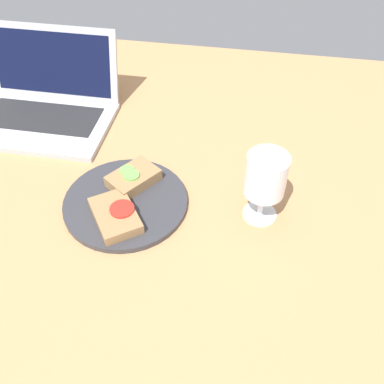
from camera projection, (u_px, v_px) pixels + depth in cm
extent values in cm
cube|color=#B27F51|center=(163.00, 210.00, 88.51)|extent=(140.00, 140.00, 3.00)
cylinder|color=#333338|center=(126.00, 202.00, 87.24)|extent=(25.27, 25.27, 1.27)
cube|color=#937047|center=(133.00, 178.00, 89.52)|extent=(11.49, 12.24, 2.53)
cylinder|color=#6BB74C|center=(127.00, 170.00, 89.12)|extent=(3.06, 3.06, 0.38)
cylinder|color=#6BB74C|center=(131.00, 175.00, 88.02)|extent=(3.35, 3.35, 0.42)
cube|color=#937047|center=(115.00, 215.00, 82.39)|extent=(12.81, 13.74, 2.17)
cylinder|color=red|center=(122.00, 209.00, 81.86)|extent=(4.77, 4.77, 0.42)
cylinder|color=white|center=(260.00, 214.00, 85.59)|extent=(6.75, 6.75, 0.40)
cylinder|color=white|center=(261.00, 202.00, 83.25)|extent=(1.09, 1.09, 6.19)
cylinder|color=white|center=(266.00, 175.00, 78.06)|extent=(7.79, 7.79, 8.40)
cylinder|color=white|center=(265.00, 182.00, 79.38)|extent=(7.17, 7.17, 4.70)
cube|color=#ADAFB5|center=(39.00, 124.00, 105.98)|extent=(34.73, 22.22, 1.36)
cube|color=#232326|center=(42.00, 117.00, 106.83)|extent=(28.48, 12.22, 0.16)
cube|color=#ADAFB5|center=(53.00, 62.00, 108.85)|extent=(34.04, 6.07, 17.66)
cube|color=black|center=(52.00, 63.00, 108.50)|extent=(30.56, 4.61, 14.68)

